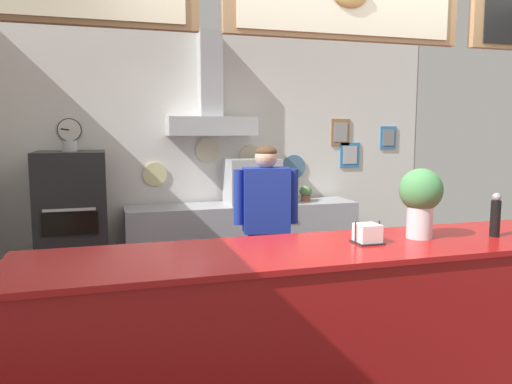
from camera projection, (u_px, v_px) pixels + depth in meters
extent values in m
cube|color=gray|center=(226.00, 157.00, 5.69)|extent=(4.92, 0.12, 2.81)
cube|color=white|center=(227.00, 157.00, 5.63)|extent=(4.88, 0.01, 2.77)
cylinder|color=black|center=(69.00, 130.00, 5.11)|extent=(0.24, 0.02, 0.24)
cylinder|color=white|center=(69.00, 130.00, 5.09)|extent=(0.22, 0.01, 0.22)
cube|color=black|center=(65.00, 129.00, 5.07)|extent=(0.08, 0.01, 0.02)
cylinder|color=beige|center=(155.00, 174.00, 5.41)|extent=(0.26, 0.02, 0.26)
cylinder|color=beige|center=(207.00, 150.00, 5.54)|extent=(0.27, 0.02, 0.27)
cylinder|color=beige|center=(251.00, 157.00, 5.69)|extent=(0.28, 0.02, 0.28)
cylinder|color=teal|center=(294.00, 167.00, 5.86)|extent=(0.28, 0.02, 0.28)
cube|color=#997047|center=(340.00, 132.00, 5.98)|extent=(0.24, 0.02, 0.32)
cube|color=#9B9B9B|center=(341.00, 132.00, 5.97)|extent=(0.18, 0.01, 0.23)
cube|color=teal|center=(350.00, 155.00, 6.05)|extent=(0.26, 0.02, 0.30)
cube|color=#BBBBBB|center=(350.00, 155.00, 6.04)|extent=(0.19, 0.01, 0.21)
cube|color=teal|center=(388.00, 138.00, 6.17)|extent=(0.22, 0.02, 0.28)
cube|color=gray|center=(389.00, 138.00, 6.16)|extent=(0.16, 0.01, 0.20)
cube|color=#B7BABF|center=(211.00, 126.00, 5.36)|extent=(0.95, 0.36, 0.20)
cube|color=#B7BABF|center=(210.00, 74.00, 5.35)|extent=(0.24, 0.24, 0.91)
cube|color=maroon|center=(354.00, 341.00, 2.81)|extent=(3.55, 0.70, 1.06)
cube|color=#B31515|center=(357.00, 247.00, 2.74)|extent=(3.63, 0.73, 0.03)
cube|color=#A3A5AD|center=(243.00, 245.00, 5.46)|extent=(2.51, 0.53, 0.91)
cube|color=gray|center=(244.00, 271.00, 5.49)|extent=(2.39, 0.49, 0.02)
cube|color=#232326|center=(73.00, 230.00, 4.80)|extent=(0.64, 0.68, 1.51)
cube|color=black|center=(70.00, 224.00, 4.45)|extent=(0.48, 0.02, 0.20)
cube|color=silver|center=(69.00, 210.00, 4.42)|extent=(0.45, 0.02, 0.02)
cylinder|color=silver|center=(69.00, 146.00, 4.70)|extent=(0.14, 0.14, 0.10)
cube|color=#232328|center=(266.00, 283.00, 4.17)|extent=(0.31, 0.24, 0.87)
cube|color=#1E339E|center=(266.00, 200.00, 4.08)|extent=(0.41, 0.28, 0.53)
cylinder|color=#1E339E|center=(293.00, 196.00, 4.11)|extent=(0.08, 0.08, 0.45)
cylinder|color=#1E339E|center=(238.00, 197.00, 4.05)|extent=(0.08, 0.08, 0.45)
sphere|color=#D8AD8E|center=(266.00, 157.00, 4.04)|extent=(0.19, 0.19, 0.19)
ellipsoid|color=#4C331E|center=(266.00, 152.00, 4.03)|extent=(0.18, 0.18, 0.10)
cube|color=#B7BABF|center=(252.00, 181.00, 5.38)|extent=(0.55, 0.44, 0.49)
cylinder|color=#4C4C51|center=(248.00, 186.00, 5.11)|extent=(0.06, 0.06, 0.06)
cube|color=black|center=(259.00, 205.00, 5.16)|extent=(0.50, 0.10, 0.04)
sphere|color=black|center=(274.00, 174.00, 5.19)|extent=(0.04, 0.04, 0.04)
cylinder|color=#9E563D|center=(306.00, 198.00, 5.62)|extent=(0.11, 0.11, 0.06)
ellipsoid|color=#5B844C|center=(306.00, 191.00, 5.61)|extent=(0.14, 0.14, 0.13)
cylinder|color=#9E563D|center=(279.00, 199.00, 5.53)|extent=(0.10, 0.10, 0.08)
ellipsoid|color=#5B844C|center=(279.00, 190.00, 5.52)|extent=(0.18, 0.18, 0.16)
cylinder|color=black|center=(495.00, 219.00, 2.92)|extent=(0.06, 0.06, 0.21)
sphere|color=gray|center=(497.00, 197.00, 2.90)|extent=(0.05, 0.05, 0.05)
cylinder|color=silver|center=(420.00, 221.00, 2.88)|extent=(0.15, 0.15, 0.20)
cylinder|color=gray|center=(419.00, 232.00, 2.89)|extent=(0.14, 0.14, 0.06)
ellipsoid|color=#47894C|center=(421.00, 190.00, 2.86)|extent=(0.25, 0.25, 0.25)
cube|color=#262628|center=(367.00, 242.00, 2.76)|extent=(0.15, 0.15, 0.01)
cylinder|color=#262628|center=(355.00, 233.00, 2.73)|extent=(0.01, 0.01, 0.12)
cylinder|color=#262628|center=(379.00, 231.00, 2.78)|extent=(0.01, 0.01, 0.12)
cube|color=white|center=(367.00, 233.00, 2.76)|extent=(0.13, 0.13, 0.10)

